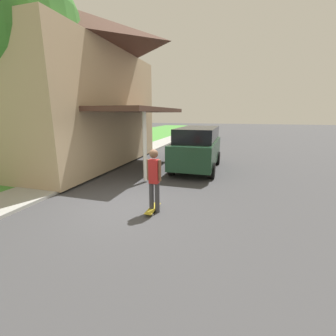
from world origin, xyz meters
TOP-DOWN VIEW (x-y plane):
  - ground_plane at (0.00, 0.00)m, footprint 120.00×120.00m
  - lawn at (-8.00, 6.00)m, footprint 10.00×80.00m
  - sidewalk at (-3.60, 6.00)m, footprint 1.80×80.00m
  - house at (-7.54, 4.61)m, footprint 12.87×9.72m
  - lawn_tree_near at (-5.43, 1.75)m, footprint 5.11×5.11m
  - suv_parked at (1.30, 5.17)m, footprint 2.02×4.69m
  - car_down_street at (-0.36, 19.66)m, footprint 1.96×4.43m
  - skateboarder at (1.00, -0.22)m, footprint 0.41×0.24m
  - skateboard at (0.94, -0.21)m, footprint 0.22×0.84m

SIDE VIEW (x-z plane):
  - ground_plane at x=0.00m, z-range 0.00..0.00m
  - lawn at x=-8.00m, z-range 0.00..0.08m
  - sidewalk at x=-3.60m, z-range 0.00..0.10m
  - skateboard at x=0.94m, z-range 0.03..0.13m
  - car_down_street at x=-0.36m, z-range -0.01..1.32m
  - skateboarder at x=1.00m, z-range 0.11..1.90m
  - suv_parked at x=1.30m, z-range 0.09..2.15m
  - house at x=-7.54m, z-range 0.23..8.77m
  - lawn_tree_near at x=-5.43m, z-range 1.74..10.19m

